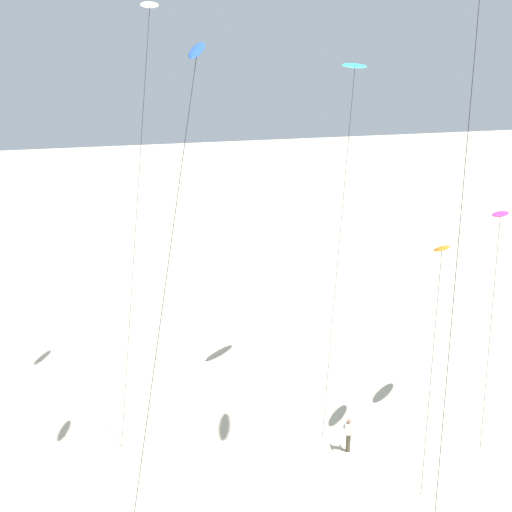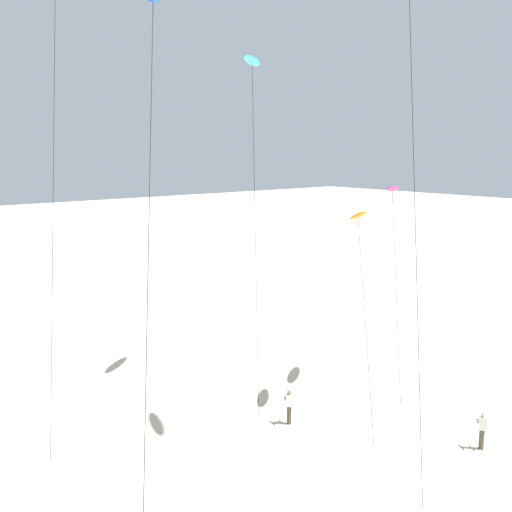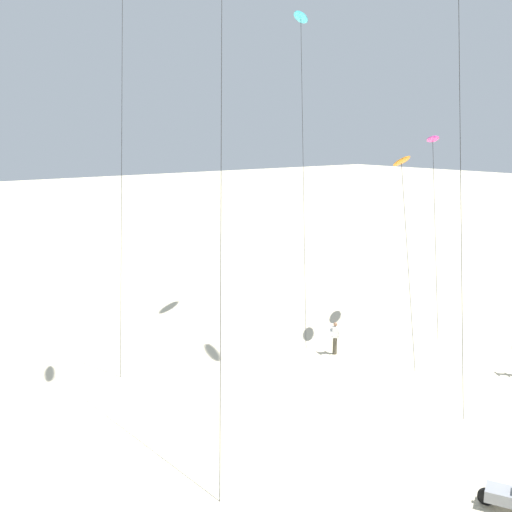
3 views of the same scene
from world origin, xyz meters
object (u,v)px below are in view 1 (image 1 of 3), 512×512
(kite_blue, at_px, (195,66))
(kite_flyer_nearest, at_px, (349,434))
(kite_cyan, at_px, (354,71))
(kite_magenta, at_px, (500,216))
(kite_orange, at_px, (442,250))
(kite_white, at_px, (149,15))

(kite_blue, bearing_deg, kite_flyer_nearest, 3.94)
(kite_cyan, xyz_separation_m, kite_magenta, (5.03, -5.45, -6.44))
(kite_cyan, bearing_deg, kite_blue, -146.26)
(kite_orange, bearing_deg, kite_cyan, 101.31)
(kite_blue, xyz_separation_m, kite_flyer_nearest, (6.98, 0.48, -16.37))
(kite_orange, height_order, kite_magenta, kite_magenta)
(kite_cyan, height_order, kite_white, kite_white)
(kite_cyan, bearing_deg, kite_flyer_nearest, -114.02)
(kite_blue, xyz_separation_m, kite_white, (0.04, 8.40, 2.16))
(kite_orange, bearing_deg, kite_white, 142.36)
(kite_blue, relative_size, kite_white, 0.91)
(kite_cyan, distance_m, kite_flyer_nearest, 17.34)
(kite_orange, bearing_deg, kite_flyer_nearest, 173.37)
(kite_orange, bearing_deg, kite_blue, -179.88)
(kite_blue, bearing_deg, kite_magenta, 3.84)
(kite_cyan, bearing_deg, kite_magenta, -47.27)
(kite_orange, height_order, kite_flyer_nearest, kite_orange)
(kite_cyan, distance_m, kite_magenta, 9.82)
(kite_blue, relative_size, kite_magenta, 1.67)
(kite_white, bearing_deg, kite_blue, -90.30)
(kite_cyan, height_order, kite_magenta, kite_cyan)
(kite_blue, distance_m, kite_flyer_nearest, 17.80)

